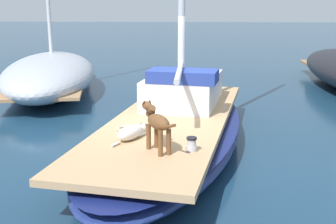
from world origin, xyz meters
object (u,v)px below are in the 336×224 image
at_px(dog_white, 132,132).
at_px(dog_brown, 157,123).
at_px(coiled_rope, 126,128).
at_px(moored_boat_port_side, 50,74).
at_px(deck_winch, 192,145).
at_px(sailboat_main, 171,133).

height_order(dog_white, dog_brown, dog_brown).
relative_size(dog_white, dog_brown, 1.07).
distance_m(coiled_rope, moored_boat_port_side, 6.98).
bearing_deg(dog_brown, deck_winch, 2.12).
xyz_separation_m(coiled_rope, moored_boat_port_side, (-3.37, 6.11, -0.06)).
distance_m(dog_white, dog_brown, 0.79).
height_order(deck_winch, moored_boat_port_side, moored_boat_port_side).
height_order(dog_white, deck_winch, dog_white).
bearing_deg(coiled_rope, moored_boat_port_side, 118.86).
bearing_deg(dog_white, deck_winch, -29.82).
height_order(sailboat_main, dog_white, dog_white).
relative_size(sailboat_main, deck_winch, 35.98).
distance_m(sailboat_main, dog_white, 1.54).
bearing_deg(dog_white, moored_boat_port_side, 118.21).
bearing_deg(deck_winch, dog_brown, -177.88).
bearing_deg(moored_boat_port_side, dog_brown, -60.89).
xyz_separation_m(dog_white, coiled_rope, (-0.17, 0.49, -0.08)).
relative_size(dog_white, moored_boat_port_side, 0.11).
relative_size(sailboat_main, coiled_rope, 23.32).
xyz_separation_m(dog_brown, moored_boat_port_side, (-3.99, 7.16, -0.46)).
xyz_separation_m(dog_white, moored_boat_port_side, (-3.54, 6.60, -0.15)).
xyz_separation_m(sailboat_main, coiled_rope, (-0.72, -0.88, 0.35)).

